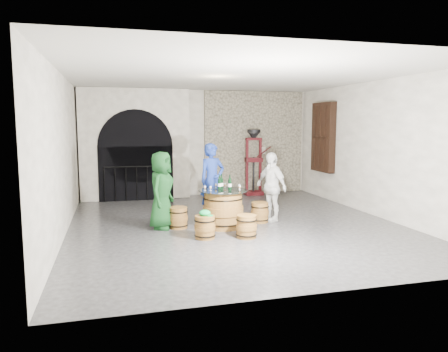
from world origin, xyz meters
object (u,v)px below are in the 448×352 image
object	(u,v)px
wine_bottle_center	(230,184)
barrel_table	(223,209)
wine_bottle_right	(221,183)
wine_bottle_left	(220,184)
side_barrel	(212,190)
corking_press	(254,157)
barrel_stool_far	(213,208)
person_white	(271,187)
barrel_stool_near_right	(246,227)
person_green	(161,190)
barrel_stool_right	(260,212)
barrel_stool_left	(178,218)
person_blue	(212,180)
barrel_stool_near_left	(205,227)

from	to	relation	value
wine_bottle_center	barrel_table	bearing A→B (deg)	174.14
wine_bottle_center	wine_bottle_right	size ratio (longest dim) A/B	1.00
wine_bottle_left	side_barrel	world-z (taller)	wine_bottle_left
corking_press	side_barrel	bearing A→B (deg)	-154.77
barrel_stool_far	person_white	bearing A→B (deg)	-27.22
barrel_table	side_barrel	xyz separation A→B (m)	(0.50, 3.19, -0.10)
barrel_stool_near_right	person_green	size ratio (longest dim) A/B	0.28
barrel_stool_right	barrel_stool_near_right	world-z (taller)	same
barrel_table	barrel_stool_far	distance (m)	0.97
person_green	wine_bottle_right	size ratio (longest dim) A/B	4.99
person_white	wine_bottle_center	bearing A→B (deg)	-93.40
person_green	barrel_stool_right	bearing A→B (deg)	-62.40
barrel_stool_far	corking_press	world-z (taller)	corking_press
barrel_stool_left	wine_bottle_left	world-z (taller)	wine_bottle_left
barrel_stool_near_right	person_green	bearing A→B (deg)	141.98
wine_bottle_right	wine_bottle_left	bearing A→B (deg)	-134.70
barrel_stool_far	barrel_stool_near_right	bearing A→B (deg)	-83.35
side_barrel	corking_press	size ratio (longest dim) A/B	0.30
person_blue	wine_bottle_center	xyz separation A→B (m)	(0.14, -1.05, 0.06)
person_green	wine_bottle_center	bearing A→B (deg)	-72.99
barrel_stool_far	corking_press	distance (m)	3.60
barrel_stool_near_left	person_blue	size ratio (longest dim) A/B	0.26
barrel_table	barrel_stool_right	size ratio (longest dim) A/B	2.33
barrel_stool_left	corking_press	size ratio (longest dim) A/B	0.22
person_blue	wine_bottle_left	world-z (taller)	person_blue
barrel_stool_near_right	corking_press	size ratio (longest dim) A/B	0.22
barrel_stool_far	wine_bottle_right	xyz separation A→B (m)	(-0.01, -0.82, 0.71)
barrel_stool_far	barrel_stool_right	xyz separation A→B (m)	(0.91, -0.70, 0.00)
person_blue	corking_press	bearing A→B (deg)	38.06
barrel_stool_near_right	person_green	world-z (taller)	person_green
person_blue	corking_press	world-z (taller)	corking_press
wine_bottle_center	barrel_stool_near_left	bearing A→B (deg)	-133.25
wine_bottle_right	side_barrel	world-z (taller)	wine_bottle_right
person_green	wine_bottle_left	distance (m)	1.23
barrel_stool_right	wine_bottle_left	xyz separation A→B (m)	(-0.98, -0.18, 0.71)
barrel_stool_far	wine_bottle_left	xyz separation A→B (m)	(-0.06, -0.88, 0.71)
person_white	barrel_stool_near_right	bearing A→B (deg)	-59.51
barrel_stool_left	person_blue	world-z (taller)	person_blue
corking_press	wine_bottle_right	bearing A→B (deg)	-115.84
barrel_stool_left	wine_bottle_center	size ratio (longest dim) A/B	1.38
person_white	barrel_table	bearing A→B (deg)	-96.06
barrel_stool_near_right	barrel_stool_near_left	bearing A→B (deg)	168.62
side_barrel	corking_press	distance (m)	1.82
side_barrel	barrel_stool_near_right	bearing A→B (deg)	-93.87
barrel_stool_left	barrel_stool_near_left	size ratio (longest dim) A/B	1.00
person_blue	wine_bottle_left	bearing A→B (deg)	-110.32
barrel_stool_near_left	person_blue	bearing A→B (deg)	72.47
person_blue	side_barrel	bearing A→B (deg)	60.47
barrel_stool_near_right	barrel_stool_near_left	xyz separation A→B (m)	(-0.79, 0.16, 0.00)
person_blue	side_barrel	xyz separation A→B (m)	(0.50, 2.15, -0.57)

